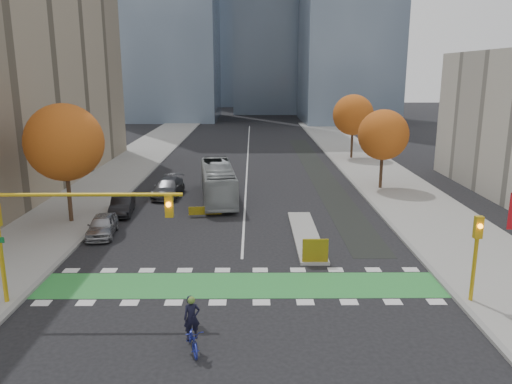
{
  "coord_description": "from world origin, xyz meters",
  "views": [
    {
      "loc": [
        0.61,
        -21.28,
        10.24
      ],
      "look_at": [
        0.81,
        8.62,
        3.0
      ],
      "focal_mm": 35.0,
      "sensor_mm": 36.0,
      "label": 1
    }
  ],
  "objects_px": {
    "cyclist": "(192,333)",
    "bus": "(218,182)",
    "tree_east_far": "(353,115)",
    "tree_east_near": "(383,135)",
    "tree_west": "(64,142)",
    "traffic_signal_west": "(56,219)",
    "traffic_signal_east": "(476,246)",
    "parked_car_c": "(168,188)",
    "hazard_board": "(315,250)",
    "parked_car_b": "(122,205)",
    "parked_car_a": "(102,225)"
  },
  "relations": [
    {
      "from": "bus",
      "to": "parked_car_c",
      "type": "bearing_deg",
      "value": 158.99
    },
    {
      "from": "hazard_board",
      "to": "tree_east_near",
      "type": "height_order",
      "value": "tree_east_near"
    },
    {
      "from": "parked_car_a",
      "to": "bus",
      "type": "bearing_deg",
      "value": 47.83
    },
    {
      "from": "traffic_signal_east",
      "to": "parked_car_a",
      "type": "distance_m",
      "value": 21.87
    },
    {
      "from": "traffic_signal_east",
      "to": "parked_car_b",
      "type": "height_order",
      "value": "traffic_signal_east"
    },
    {
      "from": "tree_west",
      "to": "parked_car_b",
      "type": "bearing_deg",
      "value": 35.96
    },
    {
      "from": "traffic_signal_west",
      "to": "parked_car_c",
      "type": "distance_m",
      "value": 20.37
    },
    {
      "from": "traffic_signal_west",
      "to": "parked_car_b",
      "type": "bearing_deg",
      "value": 94.17
    },
    {
      "from": "parked_car_c",
      "to": "parked_car_a",
      "type": "bearing_deg",
      "value": -99.89
    },
    {
      "from": "tree_east_near",
      "to": "cyclist",
      "type": "bearing_deg",
      "value": -117.38
    },
    {
      "from": "tree_east_far",
      "to": "parked_car_c",
      "type": "bearing_deg",
      "value": -135.83
    },
    {
      "from": "traffic_signal_east",
      "to": "cyclist",
      "type": "bearing_deg",
      "value": -162.33
    },
    {
      "from": "tree_west",
      "to": "cyclist",
      "type": "relative_size",
      "value": 3.75
    },
    {
      "from": "traffic_signal_east",
      "to": "bus",
      "type": "xyz_separation_m",
      "value": [
        -12.72,
        18.98,
        -1.27
      ]
    },
    {
      "from": "hazard_board",
      "to": "parked_car_c",
      "type": "height_order",
      "value": "parked_car_c"
    },
    {
      "from": "hazard_board",
      "to": "bus",
      "type": "xyz_separation_m",
      "value": [
        -6.22,
        14.27,
        0.66
      ]
    },
    {
      "from": "cyclist",
      "to": "traffic_signal_east",
      "type": "bearing_deg",
      "value": 0.41
    },
    {
      "from": "tree_west",
      "to": "traffic_signal_west",
      "type": "xyz_separation_m",
      "value": [
        4.07,
        -12.51,
        -1.58
      ]
    },
    {
      "from": "hazard_board",
      "to": "parked_car_b",
      "type": "relative_size",
      "value": 0.34
    },
    {
      "from": "bus",
      "to": "traffic_signal_west",
      "type": "bearing_deg",
      "value": -113.67
    },
    {
      "from": "parked_car_b",
      "to": "cyclist",
      "type": "bearing_deg",
      "value": -74.82
    },
    {
      "from": "hazard_board",
      "to": "parked_car_c",
      "type": "xyz_separation_m",
      "value": [
        -10.5,
        15.34,
        -0.06
      ]
    },
    {
      "from": "bus",
      "to": "parked_car_a",
      "type": "bearing_deg",
      "value": -133.03
    },
    {
      "from": "hazard_board",
      "to": "cyclist",
      "type": "bearing_deg",
      "value": -123.42
    },
    {
      "from": "parked_car_c",
      "to": "bus",
      "type": "bearing_deg",
      "value": -10.41
    },
    {
      "from": "tree_east_near",
      "to": "parked_car_b",
      "type": "distance_m",
      "value": 22.8
    },
    {
      "from": "traffic_signal_east",
      "to": "tree_west",
      "type": "bearing_deg",
      "value": 150.93
    },
    {
      "from": "traffic_signal_west",
      "to": "parked_car_b",
      "type": "xyz_separation_m",
      "value": [
        -1.07,
        14.69,
        -3.35
      ]
    },
    {
      "from": "traffic_signal_west",
      "to": "traffic_signal_east",
      "type": "distance_m",
      "value": 18.48
    },
    {
      "from": "cyclist",
      "to": "bus",
      "type": "distance_m",
      "value": 22.87
    },
    {
      "from": "tree_east_near",
      "to": "traffic_signal_east",
      "type": "relative_size",
      "value": 1.73
    },
    {
      "from": "bus",
      "to": "tree_east_far",
      "type": "bearing_deg",
      "value": 46.05
    },
    {
      "from": "tree_east_near",
      "to": "parked_car_a",
      "type": "height_order",
      "value": "tree_east_near"
    },
    {
      "from": "hazard_board",
      "to": "parked_car_c",
      "type": "relative_size",
      "value": 0.27
    },
    {
      "from": "tree_east_far",
      "to": "traffic_signal_west",
      "type": "height_order",
      "value": "tree_east_far"
    },
    {
      "from": "bus",
      "to": "parked_car_c",
      "type": "distance_m",
      "value": 4.47
    },
    {
      "from": "bus",
      "to": "parked_car_b",
      "type": "relative_size",
      "value": 2.53
    },
    {
      "from": "traffic_signal_west",
      "to": "bus",
      "type": "relative_size",
      "value": 0.81
    },
    {
      "from": "traffic_signal_west",
      "to": "parked_car_c",
      "type": "bearing_deg",
      "value": 85.92
    },
    {
      "from": "cyclist",
      "to": "parked_car_b",
      "type": "relative_size",
      "value": 0.53
    },
    {
      "from": "tree_east_far",
      "to": "tree_east_near",
      "type": "bearing_deg",
      "value": -91.79
    },
    {
      "from": "cyclist",
      "to": "bus",
      "type": "height_order",
      "value": "bus"
    },
    {
      "from": "tree_east_far",
      "to": "parked_car_a",
      "type": "xyz_separation_m",
      "value": [
        -21.5,
        -28.82,
        -4.56
      ]
    },
    {
      "from": "tree_east_near",
      "to": "bus",
      "type": "xyz_separation_m",
      "value": [
        -14.22,
        -3.53,
        -3.4
      ]
    },
    {
      "from": "tree_west",
      "to": "traffic_signal_east",
      "type": "xyz_separation_m",
      "value": [
        22.5,
        -12.51,
        -2.88
      ]
    },
    {
      "from": "hazard_board",
      "to": "tree_east_far",
      "type": "relative_size",
      "value": 0.18
    },
    {
      "from": "parked_car_b",
      "to": "parked_car_c",
      "type": "bearing_deg",
      "value": 58.64
    },
    {
      "from": "parked_car_a",
      "to": "hazard_board",
      "type": "bearing_deg",
      "value": -27.02
    },
    {
      "from": "hazard_board",
      "to": "bus",
      "type": "height_order",
      "value": "bus"
    },
    {
      "from": "hazard_board",
      "to": "traffic_signal_west",
      "type": "bearing_deg",
      "value": -158.45
    }
  ]
}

